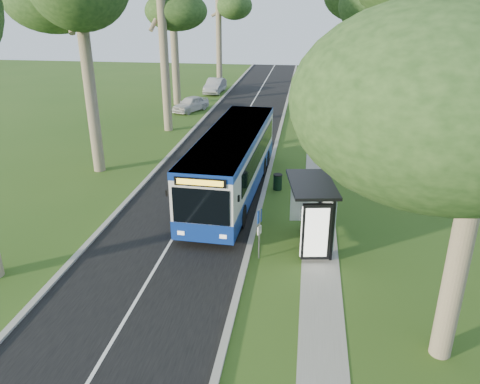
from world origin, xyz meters
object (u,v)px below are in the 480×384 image
object	(u,v)px
bus_shelter	(314,206)
car_white	(191,104)
litter_bin	(278,182)
car_silver	(215,86)
bus	(233,162)
bus_stop_sign	(259,228)

from	to	relation	value
bus_shelter	car_white	world-z (taller)	bus_shelter
litter_bin	car_silver	size ratio (longest dim) A/B	0.19
bus	litter_bin	size ratio (longest dim) A/B	14.47
bus_shelter	litter_bin	distance (m)	7.03
bus_shelter	litter_bin	bearing A→B (deg)	97.08
litter_bin	car_silver	bearing A→B (deg)	107.91
litter_bin	bus	bearing A→B (deg)	-159.44
bus	bus_stop_sign	bearing A→B (deg)	-69.71
car_white	car_silver	xyz separation A→B (m)	(0.47, 9.56, 0.09)
litter_bin	car_white	size ratio (longest dim) A/B	0.22
car_silver	bus_shelter	bearing A→B (deg)	-70.11
litter_bin	car_silver	world-z (taller)	car_silver
bus_shelter	car_white	bearing A→B (deg)	105.28
bus	car_white	size ratio (longest dim) A/B	3.16
bus_stop_sign	car_white	xyz separation A→B (m)	(-9.35, 26.22, -0.70)
bus_stop_sign	car_silver	xyz separation A→B (m)	(-8.87, 35.78, -0.61)
bus_stop_sign	litter_bin	distance (m)	7.70
car_white	car_silver	bearing A→B (deg)	111.24
car_silver	bus	bearing A→B (deg)	-74.75
car_white	bus_stop_sign	bearing A→B (deg)	-46.30
bus_shelter	car_white	distance (m)	27.69
car_white	car_silver	world-z (taller)	car_silver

